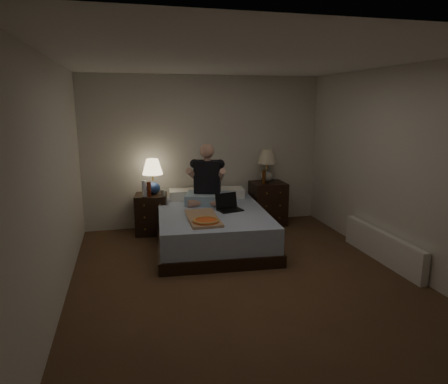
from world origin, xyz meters
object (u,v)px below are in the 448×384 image
object	(u,v)px
soda_can	(163,193)
pizza_box	(206,221)
beer_bottle_left	(149,189)
nightstand_right	(268,203)
laptop	(230,203)
radiator	(382,247)
beer_bottle_right	(264,177)
lamp_right	(267,166)
water_bottle	(144,189)
bed	(212,227)
lamp_left	(153,177)
nightstand_left	(152,214)
person	(207,174)

from	to	relation	value
soda_can	pizza_box	xyz separation A→B (m)	(0.43, -1.22, -0.13)
beer_bottle_left	nightstand_right	bearing A→B (deg)	5.20
laptop	radiator	distance (m)	2.15
beer_bottle_left	beer_bottle_right	bearing A→B (deg)	2.38
lamp_right	pizza_box	distance (m)	2.06
water_bottle	bed	bearing A→B (deg)	-33.59
radiator	lamp_left	bearing A→B (deg)	145.50
nightstand_right	soda_can	bearing A→B (deg)	-173.33
nightstand_right	water_bottle	world-z (taller)	water_bottle
nightstand_right	lamp_left	size ratio (longest dim) A/B	1.30
nightstand_left	lamp_left	size ratio (longest dim) A/B	1.14
beer_bottle_right	nightstand_left	bearing A→B (deg)	178.44
water_bottle	lamp_right	bearing A→B (deg)	5.87
water_bottle	soda_can	bearing A→B (deg)	-8.96
laptop	person	bearing A→B (deg)	102.12
soda_can	radiator	bearing A→B (deg)	-33.21
bed	water_bottle	distance (m)	1.23
beer_bottle_right	water_bottle	bearing A→B (deg)	-178.38
nightstand_left	pizza_box	distance (m)	1.52
lamp_right	water_bottle	world-z (taller)	lamp_right
lamp_left	soda_can	size ratio (longest dim) A/B	5.60
bed	nightstand_right	distance (m)	1.40
beer_bottle_right	nightstand_right	bearing A→B (deg)	40.97
nightstand_right	beer_bottle_right	xyz separation A→B (m)	(-0.12, -0.10, 0.48)
lamp_left	beer_bottle_left	distance (m)	0.24
pizza_box	radiator	world-z (taller)	pizza_box
beer_bottle_left	person	world-z (taller)	person
nightstand_left	person	bearing A→B (deg)	-12.05
soda_can	beer_bottle_left	world-z (taller)	beer_bottle_left
bed	person	xyz separation A→B (m)	(0.01, 0.42, 0.72)
radiator	water_bottle	bearing A→B (deg)	148.74
beer_bottle_left	pizza_box	bearing A→B (deg)	-62.89
bed	water_bottle	bearing A→B (deg)	150.62
lamp_right	person	bearing A→B (deg)	-159.79
water_bottle	soda_can	size ratio (longest dim) A/B	2.50
soda_can	person	bearing A→B (deg)	-13.21
bed	beer_bottle_right	distance (m)	1.37
lamp_right	soda_can	bearing A→B (deg)	-171.80
beer_bottle_right	pizza_box	size ratio (longest dim) A/B	0.30
beer_bottle_right	pizza_box	bearing A→B (deg)	-133.47
beer_bottle_right	person	bearing A→B (deg)	-165.89
beer_bottle_left	pizza_box	size ratio (longest dim) A/B	0.30
lamp_right	laptop	bearing A→B (deg)	-134.39
person	pizza_box	distance (m)	1.17
laptop	radiator	bearing A→B (deg)	-45.91
lamp_left	radiator	xyz separation A→B (m)	(2.82, -1.94, -0.72)
nightstand_left	nightstand_right	bearing A→B (deg)	9.42
water_bottle	nightstand_right	bearing A→B (deg)	4.39
lamp_left	person	world-z (taller)	person
nightstand_right	radiator	xyz separation A→B (m)	(0.88, -1.96, -0.16)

